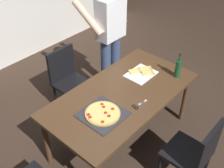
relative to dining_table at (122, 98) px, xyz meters
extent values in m
plane|color=#38281E|center=(0.00, 0.00, -0.68)|extent=(12.00, 12.00, 0.00)
cube|color=#4C331E|center=(0.00, 0.00, 0.05)|extent=(1.80, 0.93, 0.04)
cylinder|color=#4C331E|center=(0.82, -0.39, -0.33)|extent=(0.06, 0.06, 0.71)
cylinder|color=#4C331E|center=(-0.82, 0.39, -0.33)|extent=(0.06, 0.06, 0.71)
cylinder|color=#4C331E|center=(0.82, 0.39, -0.33)|extent=(0.06, 0.06, 0.71)
cube|color=black|center=(0.00, -0.87, -0.25)|extent=(0.42, 0.42, 0.04)
cube|color=black|center=(0.00, -1.06, -0.01)|extent=(0.42, 0.04, 0.45)
cylinder|color=black|center=(0.18, -0.69, -0.48)|extent=(0.04, 0.04, 0.41)
cylinder|color=black|center=(-0.18, -0.69, -0.48)|extent=(0.04, 0.04, 0.41)
cylinder|color=black|center=(0.18, -1.05, -0.48)|extent=(0.04, 0.04, 0.41)
cube|color=black|center=(0.00, 0.87, -0.25)|extent=(0.42, 0.42, 0.04)
cube|color=black|center=(0.00, 1.06, -0.01)|extent=(0.42, 0.04, 0.45)
cylinder|color=black|center=(-0.18, 0.69, -0.48)|extent=(0.04, 0.04, 0.41)
cylinder|color=black|center=(0.18, 0.69, -0.48)|extent=(0.04, 0.04, 0.41)
cylinder|color=black|center=(-0.18, 1.05, -0.48)|extent=(0.04, 0.04, 0.41)
cylinder|color=black|center=(0.18, 1.05, -0.48)|extent=(0.04, 0.04, 0.41)
cylinder|color=#38476B|center=(0.71, 0.72, -0.21)|extent=(0.14, 0.14, 0.95)
cylinder|color=#38476B|center=(0.51, 0.72, -0.21)|extent=(0.14, 0.14, 0.95)
cube|color=white|center=(0.61, 0.72, 0.54)|extent=(0.38, 0.22, 0.55)
cylinder|color=#E0B293|center=(0.84, 0.90, 0.57)|extent=(0.09, 0.50, 0.39)
cylinder|color=#E0B293|center=(0.38, 0.90, 0.57)|extent=(0.09, 0.50, 0.39)
cube|color=#2D2D33|center=(-0.40, -0.08, 0.07)|extent=(0.42, 0.42, 0.01)
cylinder|color=tan|center=(-0.40, -0.08, 0.09)|extent=(0.36, 0.36, 0.02)
cylinder|color=#EACC6B|center=(-0.40, -0.08, 0.10)|extent=(0.33, 0.33, 0.01)
cylinder|color=#B22819|center=(-0.53, -0.03, 0.11)|extent=(0.04, 0.04, 0.00)
cylinder|color=#B22819|center=(-0.33, -0.03, 0.11)|extent=(0.04, 0.04, 0.00)
cylinder|color=#B22819|center=(-0.52, 0.01, 0.11)|extent=(0.04, 0.04, 0.00)
cylinder|color=#B22819|center=(-0.29, -0.12, 0.11)|extent=(0.04, 0.04, 0.00)
cylinder|color=#B22819|center=(-0.38, -0.10, 0.11)|extent=(0.04, 0.04, 0.00)
cylinder|color=#B22819|center=(-0.40, -0.16, 0.11)|extent=(0.04, 0.04, 0.00)
cylinder|color=#B22819|center=(-0.50, -0.17, 0.11)|extent=(0.04, 0.04, 0.00)
cylinder|color=#B22819|center=(-0.31, 0.01, 0.11)|extent=(0.04, 0.04, 0.00)
cube|color=white|center=(0.43, 0.06, 0.07)|extent=(0.36, 0.28, 0.01)
cube|color=#EACC6B|center=(0.41, 0.14, 0.09)|extent=(0.17, 0.14, 0.02)
cube|color=tan|center=(0.46, 0.11, 0.09)|extent=(0.06, 0.09, 0.02)
cube|color=#EACC6B|center=(0.49, 0.00, 0.09)|extent=(0.17, 0.16, 0.02)
cube|color=tan|center=(0.53, -0.04, 0.09)|extent=(0.07, 0.09, 0.02)
cube|color=#EACC6B|center=(0.54, 0.07, 0.09)|extent=(0.16, 0.16, 0.02)
cube|color=tan|center=(0.58, 0.03, 0.09)|extent=(0.08, 0.08, 0.02)
cylinder|color=#194723|center=(0.68, -0.29, 0.18)|extent=(0.07, 0.07, 0.22)
cylinder|color=#194723|center=(0.68, -0.29, 0.33)|extent=(0.03, 0.03, 0.08)
cylinder|color=black|center=(0.68, -0.29, 0.38)|extent=(0.03, 0.03, 0.02)
cube|color=silver|center=(0.02, -0.27, 0.08)|extent=(0.12, 0.01, 0.01)
cube|color=silver|center=(0.02, -0.27, 0.08)|extent=(0.12, 0.04, 0.01)
torus|color=black|center=(-0.09, -0.23, 0.08)|extent=(0.05, 0.05, 0.01)
torus|color=black|center=(-0.09, -0.27, 0.08)|extent=(0.05, 0.05, 0.01)
camera|label=1|loc=(-1.86, -1.51, 2.03)|focal=44.60mm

